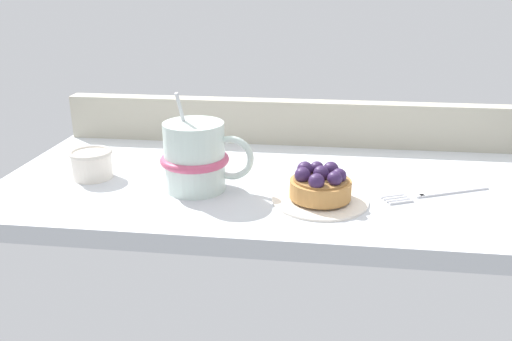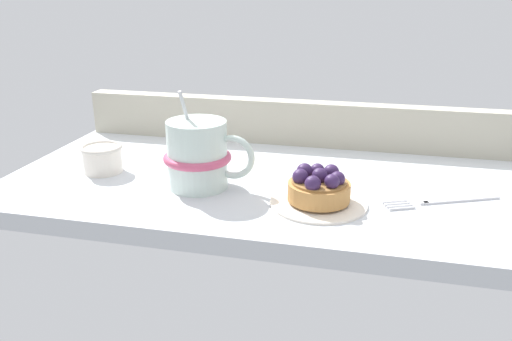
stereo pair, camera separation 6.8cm
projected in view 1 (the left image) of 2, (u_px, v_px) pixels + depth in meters
ground_plane at (277, 186)px, 75.67cm from camera, size 79.42×38.81×2.48cm
window_rail_back at (286, 122)px, 90.45cm from camera, size 77.83×3.32×7.60cm
dessert_plate at (320, 199)px, 67.08cm from camera, size 12.49×12.49×0.65cm
raspberry_tart at (320, 184)px, 66.36cm from camera, size 7.97×7.97×4.32cm
coffee_mug at (196, 157)px, 69.71cm from camera, size 12.78×9.36×13.51cm
dessert_fork at (436, 193)px, 69.10cm from camera, size 15.16×7.92×0.60cm
sugar_bowl at (92, 163)px, 74.66cm from camera, size 6.17×6.17×4.10cm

